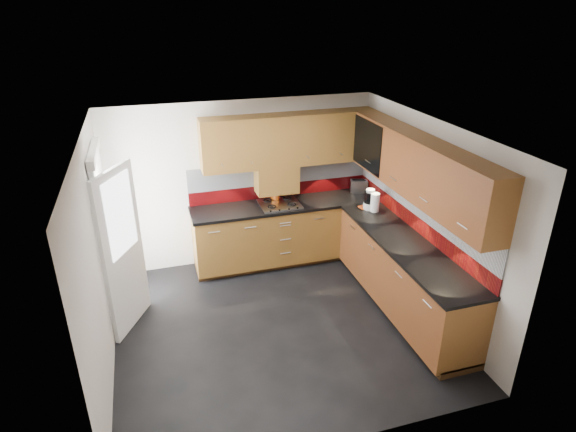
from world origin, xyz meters
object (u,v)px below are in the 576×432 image
object	(u,v)px
utensil_pot	(275,194)
food_processor	(370,200)
toaster	(359,186)
gas_hob	(280,204)

from	to	relation	value
utensil_pot	food_processor	xyz separation A→B (m)	(1.18, -0.69, 0.04)
toaster	food_processor	xyz separation A→B (m)	(-0.13, -0.66, 0.04)
utensil_pot	gas_hob	bearing A→B (deg)	-84.82
utensil_pot	food_processor	size ratio (longest dim) A/B	1.48
utensil_pot	food_processor	bearing A→B (deg)	-30.39
gas_hob	utensil_pot	size ratio (longest dim) A/B	1.30
toaster	food_processor	bearing A→B (deg)	-101.56
gas_hob	toaster	distance (m)	1.31
gas_hob	toaster	world-z (taller)	toaster
utensil_pot	food_processor	world-z (taller)	utensil_pot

